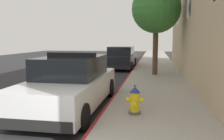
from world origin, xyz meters
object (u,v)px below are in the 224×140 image
object	(u,v)px
parked_car_silver_ahead	(121,58)
street_tree	(156,9)
fire_hydrant	(135,100)
police_cruiser	(71,84)

from	to	relation	value
parked_car_silver_ahead	street_tree	size ratio (longest dim) A/B	1.00
parked_car_silver_ahead	street_tree	bearing A→B (deg)	-58.92
fire_hydrant	parked_car_silver_ahead	bearing A→B (deg)	99.57
police_cruiser	parked_car_silver_ahead	xyz separation A→B (m)	(0.07, 10.47, -0.00)
parked_car_silver_ahead	street_tree	xyz separation A→B (m)	(2.42, -4.01, 2.93)
parked_car_silver_ahead	fire_hydrant	world-z (taller)	parked_car_silver_ahead
parked_car_silver_ahead	fire_hydrant	bearing A→B (deg)	-80.43
parked_car_silver_ahead	fire_hydrant	size ratio (longest dim) A/B	6.37
police_cruiser	street_tree	bearing A→B (deg)	68.91
police_cruiser	fire_hydrant	distance (m)	2.13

